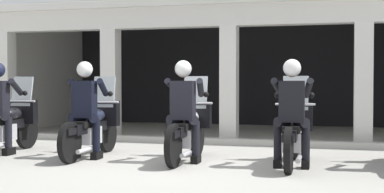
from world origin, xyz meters
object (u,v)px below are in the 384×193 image
object	(u,v)px
motorcycle_center	(188,129)
police_officer_center	(183,102)
police_officer_left	(85,101)
motorcycle_right	(293,132)
police_officer_right	(292,104)
motorcycle_far_left	(8,124)
motorcycle_left	(93,127)

from	to	relation	value
motorcycle_center	police_officer_center	world-z (taller)	police_officer_center
police_officer_left	motorcycle_right	world-z (taller)	police_officer_left
motorcycle_center	police_officer_left	bearing A→B (deg)	-168.29
motorcycle_right	police_officer_right	distance (m)	0.52
police_officer_center	motorcycle_right	world-z (taller)	police_officer_center
motorcycle_far_left	police_officer_center	bearing A→B (deg)	4.72
motorcycle_far_left	motorcycle_center	size ratio (longest dim) A/B	1.00
motorcycle_left	motorcycle_center	size ratio (longest dim) A/B	1.00
police_officer_left	motorcycle_center	bearing A→B (deg)	14.20
police_officer_right	police_officer_center	bearing A→B (deg)	-179.65
motorcycle_far_left	motorcycle_right	xyz separation A→B (m)	(4.98, -0.11, 0.00)
motorcycle_far_left	police_officer_right	xyz separation A→B (m)	(4.98, -0.40, 0.44)
motorcycle_left	motorcycle_center	distance (m)	1.66
police_officer_center	police_officer_right	size ratio (longest dim) A/B	1.00
police_officer_center	police_officer_right	world-z (taller)	same
motorcycle_left	police_officer_left	distance (m)	0.52
police_officer_right	motorcycle_center	bearing A→B (deg)	170.72
police_officer_center	police_officer_right	distance (m)	1.66
motorcycle_left	police_officer_right	xyz separation A→B (m)	(3.32, -0.34, 0.44)
motorcycle_far_left	police_officer_right	size ratio (longest dim) A/B	1.29
motorcycle_far_left	motorcycle_right	bearing A→B (deg)	9.11
motorcycle_far_left	police_officer_center	xyz separation A→B (m)	(3.32, -0.33, 0.44)
motorcycle_far_left	motorcycle_left	distance (m)	1.66
motorcycle_far_left	police_officer_left	xyz separation A→B (m)	(1.66, -0.33, 0.44)
police_officer_left	motorcycle_center	distance (m)	1.74
police_officer_left	police_officer_center	distance (m)	1.66
motorcycle_far_left	police_officer_left	world-z (taller)	police_officer_left
motorcycle_left	police_officer_left	bearing A→B (deg)	-85.95
police_officer_center	motorcycle_right	xyz separation A→B (m)	(1.66, 0.22, -0.44)
police_officer_center	motorcycle_right	bearing A→B (deg)	9.30
police_officer_center	police_officer_right	bearing A→B (deg)	-0.45
motorcycle_far_left	police_officer_center	world-z (taller)	police_officer_center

